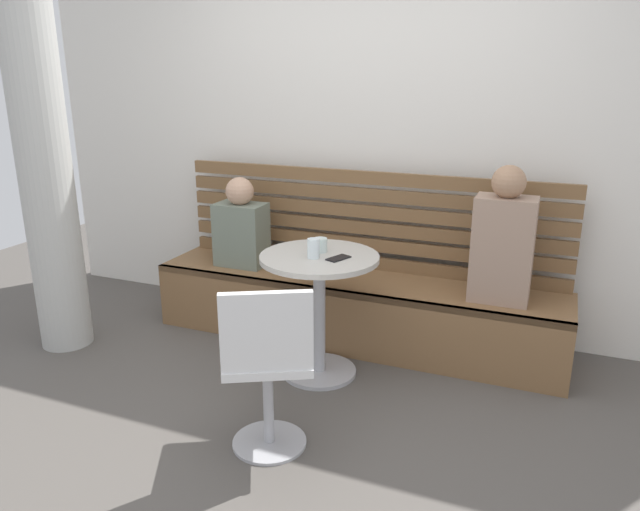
% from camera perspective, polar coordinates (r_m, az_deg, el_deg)
% --- Properties ---
extents(ground, '(8.00, 8.00, 0.00)m').
position_cam_1_polar(ground, '(3.10, -4.51, -16.85)').
color(ground, '#514C47').
extents(back_wall, '(5.20, 0.10, 2.90)m').
position_cam_1_polar(back_wall, '(4.11, 5.57, 13.16)').
color(back_wall, silver).
rests_on(back_wall, ground).
extents(concrete_pillar, '(0.32, 0.32, 2.80)m').
position_cam_1_polar(concrete_pillar, '(4.02, -25.19, 10.85)').
color(concrete_pillar, '#B2B2AD').
rests_on(concrete_pillar, ground).
extents(booth_bench, '(2.70, 0.52, 0.44)m').
position_cam_1_polar(booth_bench, '(3.98, 3.20, -5.18)').
color(booth_bench, brown).
rests_on(booth_bench, ground).
extents(booth_backrest, '(2.65, 0.04, 0.67)m').
position_cam_1_polar(booth_backrest, '(4.02, 4.46, 3.40)').
color(booth_backrest, brown).
rests_on(booth_backrest, booth_bench).
extents(cafe_table, '(0.68, 0.68, 0.74)m').
position_cam_1_polar(cafe_table, '(3.44, -0.06, -3.49)').
color(cafe_table, '#ADADB2').
rests_on(cafe_table, ground).
extents(white_chair, '(0.54, 0.54, 0.85)m').
position_cam_1_polar(white_chair, '(2.76, -5.05, -10.23)').
color(white_chair, '#ADADB2').
rests_on(white_chair, ground).
extents(person_adult, '(0.34, 0.22, 0.80)m').
position_cam_1_polar(person_adult, '(3.58, 17.08, 1.31)').
color(person_adult, '#9E7F6B').
rests_on(person_adult, booth_bench).
extents(person_child_left, '(0.34, 0.22, 0.61)m').
position_cam_1_polar(person_child_left, '(4.13, -7.53, 2.71)').
color(person_child_left, slate).
rests_on(person_child_left, booth_bench).
extents(cup_water_clear, '(0.07, 0.07, 0.11)m').
position_cam_1_polar(cup_water_clear, '(3.30, -0.63, 0.69)').
color(cup_water_clear, white).
rests_on(cup_water_clear, cafe_table).
extents(cup_glass_short, '(0.08, 0.08, 0.08)m').
position_cam_1_polar(cup_glass_short, '(3.42, 0.02, 1.01)').
color(cup_glass_short, silver).
rests_on(cup_glass_short, cafe_table).
extents(phone_on_table, '(0.12, 0.16, 0.01)m').
position_cam_1_polar(phone_on_table, '(3.30, 1.76, -0.26)').
color(phone_on_table, black).
rests_on(phone_on_table, cafe_table).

